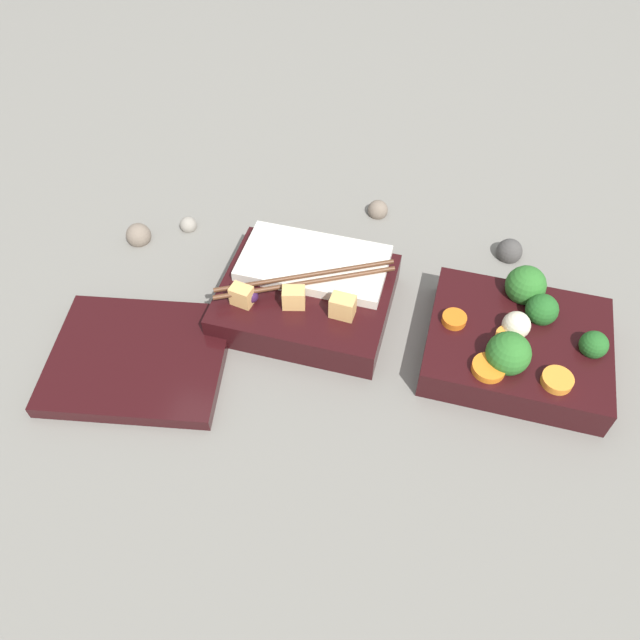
% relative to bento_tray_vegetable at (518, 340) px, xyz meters
% --- Properties ---
extents(ground_plane, '(3.00, 3.00, 0.00)m').
position_rel_bento_tray_vegetable_xyz_m(ground_plane, '(0.12, 0.00, -0.02)').
color(ground_plane, slate).
extents(bento_tray_vegetable, '(0.18, 0.16, 0.07)m').
position_rel_bento_tray_vegetable_xyz_m(bento_tray_vegetable, '(0.00, 0.00, 0.00)').
color(bento_tray_vegetable, black).
rests_on(bento_tray_vegetable, ground_plane).
extents(bento_tray_rice, '(0.18, 0.15, 0.06)m').
position_rel_bento_tray_vegetable_xyz_m(bento_tray_rice, '(0.23, -0.01, -0.00)').
color(bento_tray_rice, black).
rests_on(bento_tray_rice, ground_plane).
extents(bento_lid, '(0.20, 0.18, 0.02)m').
position_rel_bento_tray_vegetable_xyz_m(bento_lid, '(0.38, 0.11, -0.02)').
color(bento_lid, black).
rests_on(bento_lid, ground_plane).
extents(pebble_0, '(0.02, 0.02, 0.02)m').
position_rel_bento_tray_vegetable_xyz_m(pebble_0, '(0.41, -0.09, -0.02)').
color(pebble_0, gray).
rests_on(pebble_0, ground_plane).
extents(pebble_1, '(0.03, 0.03, 0.03)m').
position_rel_bento_tray_vegetable_xyz_m(pebble_1, '(0.19, -0.18, -0.02)').
color(pebble_1, '#7A6B5B').
rests_on(pebble_1, ground_plane).
extents(pebble_2, '(0.03, 0.03, 0.03)m').
position_rel_bento_tray_vegetable_xyz_m(pebble_2, '(0.46, -0.06, -0.02)').
color(pebble_2, '#7A6B5B').
rests_on(pebble_2, ground_plane).
extents(pebble_3, '(0.03, 0.03, 0.03)m').
position_rel_bento_tray_vegetable_xyz_m(pebble_3, '(0.02, -0.15, -0.02)').
color(pebble_3, '#474442').
rests_on(pebble_3, ground_plane).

